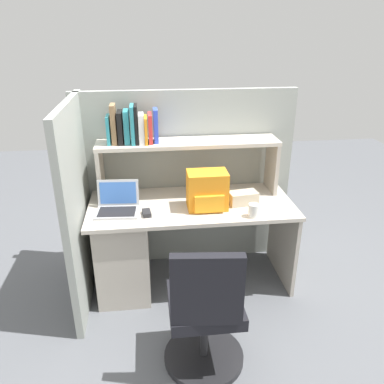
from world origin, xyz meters
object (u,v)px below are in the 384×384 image
object	(u,v)px
computer_mouse	(147,213)
office_chair	(205,317)
tissue_box	(243,198)
backpack	(207,191)
paper_cup	(253,211)
laptop	(118,205)

from	to	relation	value
computer_mouse	office_chair	size ratio (longest dim) A/B	0.11
tissue_box	office_chair	xyz separation A→B (m)	(-0.42, -0.85, -0.39)
backpack	computer_mouse	bearing A→B (deg)	-171.55
paper_cup	office_chair	xyz separation A→B (m)	(-0.45, -0.63, -0.39)
laptop	computer_mouse	size ratio (longest dim) A/B	3.15
office_chair	paper_cup	bearing A→B (deg)	-119.71
computer_mouse	paper_cup	bearing A→B (deg)	-15.51
paper_cup	computer_mouse	bearing A→B (deg)	171.02
laptop	paper_cup	xyz separation A→B (m)	(0.99, -0.21, 0.00)
paper_cup	laptop	bearing A→B (deg)	167.79
computer_mouse	tissue_box	distance (m)	0.76
tissue_box	office_chair	world-z (taller)	office_chair
paper_cup	office_chair	distance (m)	0.86
tissue_box	office_chair	size ratio (longest dim) A/B	0.24
backpack	paper_cup	distance (m)	0.38
paper_cup	tissue_box	world-z (taller)	paper_cup
laptop	computer_mouse	world-z (taller)	laptop
laptop	office_chair	distance (m)	1.07
laptop	computer_mouse	distance (m)	0.24
laptop	paper_cup	world-z (taller)	laptop
backpack	laptop	bearing A→B (deg)	178.07
paper_cup	tissue_box	xyz separation A→B (m)	(-0.02, 0.23, -0.00)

